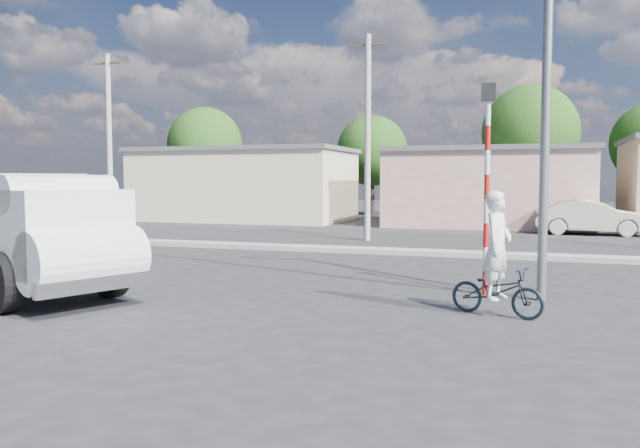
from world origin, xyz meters
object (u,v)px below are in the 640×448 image
(truck, at_px, (22,228))
(traffic_pole, at_px, (487,170))
(cyclist, at_px, (497,262))
(car_cream, at_px, (592,217))
(bicycle, at_px, (497,291))
(streetlight, at_px, (539,47))

(truck, bearing_deg, traffic_pole, 41.30)
(cyclist, relative_size, traffic_pole, 0.44)
(car_cream, bearing_deg, bicycle, 171.90)
(truck, xyz_separation_m, bicycle, (9.45, 1.02, -0.96))
(truck, relative_size, traffic_pole, 1.48)
(cyclist, height_order, traffic_pole, traffic_pole)
(streetlight, bearing_deg, traffic_pole, 162.27)
(cyclist, distance_m, car_cream, 18.46)
(bicycle, height_order, car_cream, car_cream)
(bicycle, relative_size, cyclist, 0.88)
(bicycle, xyz_separation_m, cyclist, (0.00, 0.00, 0.51))
(traffic_pole, bearing_deg, truck, -161.51)
(cyclist, bearing_deg, streetlight, -1.24)
(bicycle, height_order, streetlight, streetlight)
(traffic_pole, bearing_deg, cyclist, -80.84)
(streetlight, bearing_deg, car_cream, 81.36)
(truck, height_order, cyclist, truck)
(truck, distance_m, cyclist, 9.52)
(car_cream, distance_m, traffic_pole, 16.63)
(car_cream, height_order, traffic_pole, traffic_pole)
(streetlight, bearing_deg, truck, -164.71)
(bicycle, height_order, traffic_pole, traffic_pole)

